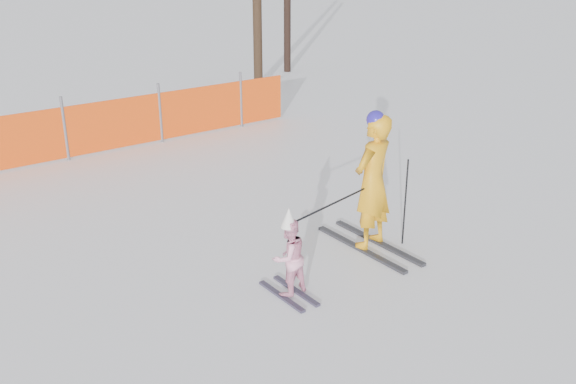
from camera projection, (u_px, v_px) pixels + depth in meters
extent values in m
plane|color=white|center=(311.00, 276.00, 8.17)|extent=(120.00, 120.00, 0.00)
cube|color=black|center=(360.00, 249.00, 8.85)|extent=(0.09, 1.72, 0.04)
cube|color=black|center=(378.00, 242.00, 9.04)|extent=(0.09, 1.72, 0.04)
imported|color=orange|center=(373.00, 182.00, 8.60)|extent=(0.77, 0.60, 1.86)
sphere|color=#271C9C|center=(376.00, 120.00, 8.28)|extent=(0.25, 0.25, 0.25)
cube|color=black|center=(281.00, 296.00, 7.68)|extent=(0.09, 0.86, 0.03)
cube|color=black|center=(296.00, 291.00, 7.81)|extent=(0.09, 0.86, 0.03)
imported|color=#FBA4C7|center=(289.00, 257.00, 7.56)|extent=(0.49, 0.39, 0.96)
cone|color=white|center=(289.00, 218.00, 7.38)|extent=(0.19, 0.19, 0.24)
cylinder|color=black|center=(405.00, 202.00, 8.82)|extent=(0.02, 0.02, 1.25)
cylinder|color=black|center=(334.00, 203.00, 8.01)|extent=(1.44, 0.34, 0.02)
cylinder|color=#595960|center=(65.00, 129.00, 12.25)|extent=(0.06, 0.06, 1.25)
cylinder|color=#595960|center=(160.00, 113.00, 13.36)|extent=(0.06, 0.06, 1.25)
cylinder|color=#595960|center=(241.00, 100.00, 14.47)|extent=(0.06, 0.06, 1.25)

